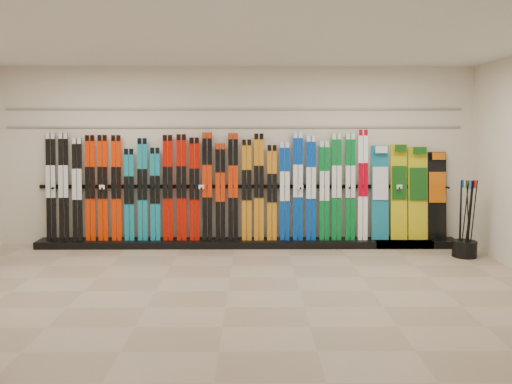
{
  "coord_description": "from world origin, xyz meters",
  "views": [
    {
      "loc": [
        0.3,
        -5.93,
        2.02
      ],
      "look_at": [
        0.35,
        1.0,
        1.1
      ],
      "focal_mm": 35.0,
      "sensor_mm": 36.0,
      "label": 1
    }
  ],
  "objects": [
    {
      "name": "floor",
      "position": [
        0.0,
        0.0,
        0.0
      ],
      "size": [
        8.0,
        8.0,
        0.0
      ],
      "primitive_type": "plane",
      "color": "#9F876D",
      "rests_on": "ground"
    },
    {
      "name": "back_wall",
      "position": [
        0.0,
        2.5,
        1.5
      ],
      "size": [
        8.0,
        0.0,
        8.0
      ],
      "primitive_type": "plane",
      "rotation": [
        1.57,
        0.0,
        0.0
      ],
      "color": "beige",
      "rests_on": "floor"
    },
    {
      "name": "ceiling",
      "position": [
        0.0,
        0.0,
        3.0
      ],
      "size": [
        8.0,
        8.0,
        0.0
      ],
      "primitive_type": "plane",
      "rotation": [
        3.14,
        0.0,
        0.0
      ],
      "color": "silver",
      "rests_on": "back_wall"
    },
    {
      "name": "ski_rack_base",
      "position": [
        0.22,
        2.28,
        0.06
      ],
      "size": [
        8.0,
        0.4,
        0.12
      ],
      "primitive_type": "cube",
      "color": "black",
      "rests_on": "floor"
    },
    {
      "name": "skis",
      "position": [
        -0.44,
        2.31,
        0.98
      ],
      "size": [
        5.37,
        0.2,
        1.84
      ],
      "color": "black",
      "rests_on": "ski_rack_base"
    },
    {
      "name": "snowboards",
      "position": [
        2.94,
        2.36,
        0.89
      ],
      "size": [
        1.26,
        0.25,
        1.59
      ],
      "color": "#14728C",
      "rests_on": "ski_rack_base"
    },
    {
      "name": "pole_bin",
      "position": [
        3.6,
        1.6,
        0.12
      ],
      "size": [
        0.37,
        0.37,
        0.25
      ],
      "primitive_type": "cylinder",
      "color": "black",
      "rests_on": "floor"
    },
    {
      "name": "ski_poles",
      "position": [
        3.6,
        1.58,
        0.61
      ],
      "size": [
        0.28,
        0.23,
        1.18
      ],
      "color": "black",
      "rests_on": "pole_bin"
    },
    {
      "name": "slatwall_rail_0",
      "position": [
        0.0,
        2.48,
        2.0
      ],
      "size": [
        7.6,
        0.02,
        0.03
      ],
      "primitive_type": "cube",
      "color": "gray",
      "rests_on": "back_wall"
    },
    {
      "name": "slatwall_rail_1",
      "position": [
        0.0,
        2.48,
        2.3
      ],
      "size": [
        7.6,
        0.02,
        0.03
      ],
      "primitive_type": "cube",
      "color": "gray",
      "rests_on": "back_wall"
    }
  ]
}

